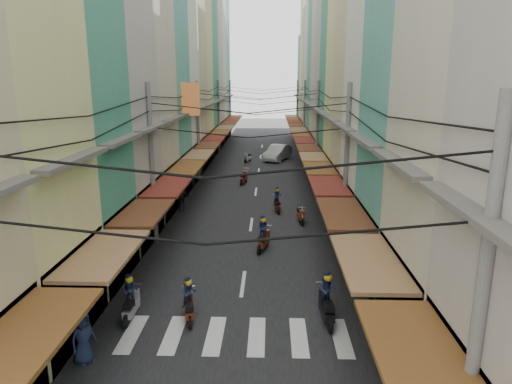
% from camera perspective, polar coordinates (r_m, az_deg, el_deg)
% --- Properties ---
extents(ground, '(160.00, 160.00, 0.00)m').
position_cam_1_polar(ground, '(21.29, -1.30, -9.11)').
color(ground, slate).
rests_on(ground, ground).
extents(road, '(10.00, 80.00, 0.02)m').
position_cam_1_polar(road, '(40.44, 0.26, 2.07)').
color(road, black).
rests_on(road, ground).
extents(sidewalk_left, '(3.00, 80.00, 0.06)m').
position_cam_1_polar(sidewalk_left, '(41.13, -8.83, 2.14)').
color(sidewalk_left, gray).
rests_on(sidewalk_left, ground).
extents(sidewalk_right, '(3.00, 80.00, 0.06)m').
position_cam_1_polar(sidewalk_right, '(40.78, 9.44, 2.01)').
color(sidewalk_right, gray).
rests_on(sidewalk_right, ground).
extents(crosswalk, '(7.55, 2.40, 0.01)m').
position_cam_1_polar(crosswalk, '(15.94, -2.54, -17.50)').
color(crosswalk, silver).
rests_on(crosswalk, ground).
extents(building_row_left, '(7.80, 67.67, 23.70)m').
position_cam_1_polar(building_row_left, '(37.26, -12.64, 15.85)').
color(building_row_left, silver).
rests_on(building_row_left, ground).
extents(building_row_right, '(7.80, 68.98, 22.59)m').
position_cam_1_polar(building_row_right, '(36.65, 13.04, 15.29)').
color(building_row_right, '#418F74').
rests_on(building_row_right, ground).
extents(utility_poles, '(10.20, 66.13, 8.20)m').
position_cam_1_polar(utility_poles, '(34.63, 0.03, 11.06)').
color(utility_poles, slate).
rests_on(utility_poles, ground).
extents(white_car, '(6.02, 4.06, 1.98)m').
position_cam_1_polar(white_car, '(48.28, 2.71, 4.00)').
color(white_car, silver).
rests_on(white_car, ground).
extents(bicycle, '(1.87, 0.98, 1.22)m').
position_cam_1_polar(bicycle, '(24.79, 16.55, -6.31)').
color(bicycle, black).
rests_on(bicycle, ground).
extents(moving_scooters, '(7.45, 33.52, 1.92)m').
position_cam_1_polar(moving_scooters, '(23.92, -0.39, -5.12)').
color(moving_scooters, black).
rests_on(moving_scooters, ground).
extents(parked_scooters, '(12.85, 12.38, 1.01)m').
position_cam_1_polar(parked_scooters, '(18.31, 9.29, -11.71)').
color(parked_scooters, black).
rests_on(parked_scooters, ground).
extents(pedestrians, '(13.03, 18.69, 2.24)m').
position_cam_1_polar(pedestrians, '(24.07, -10.22, -3.95)').
color(pedestrians, '#29212C').
rests_on(pedestrians, ground).
extents(market_umbrella, '(2.19, 2.19, 2.31)m').
position_cam_1_polar(market_umbrella, '(16.82, 17.63, -8.75)').
color(market_umbrella, '#B2B2B7').
rests_on(market_umbrella, ground).
extents(traffic_sign, '(0.10, 0.66, 2.99)m').
position_cam_1_polar(traffic_sign, '(20.83, 13.26, -3.61)').
color(traffic_sign, slate).
rests_on(traffic_sign, ground).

